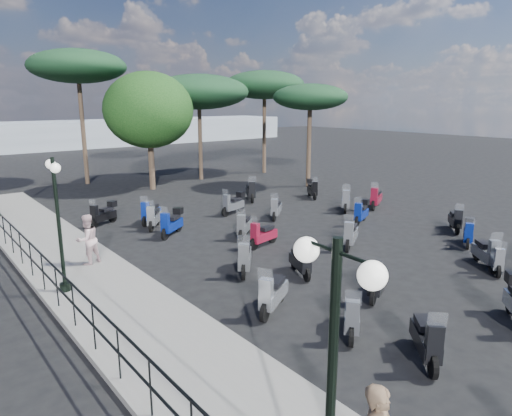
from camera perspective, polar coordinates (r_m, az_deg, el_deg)
ground at (r=16.36m, az=4.81°, el=-6.12°), size 120.00×120.00×0.00m
sidewalk at (r=15.70m, az=-21.04°, el=-7.55°), size 3.00×30.00×0.15m
railing at (r=14.96m, az=-25.81°, el=-5.70°), size 0.04×26.04×1.10m
lamp_post_0 at (r=5.26m, az=9.37°, el=-21.80°), size 0.33×1.18×3.99m
lamp_post_1 at (r=13.61m, az=-23.50°, el=-1.00°), size 0.37×1.12×3.81m
pedestrian_far at (r=15.96m, az=-20.33°, el=-3.71°), size 0.97×0.86×1.67m
scooter_1 at (r=11.30m, az=11.91°, el=-13.03°), size 1.38×1.17×1.36m
scooter_2 at (r=12.12m, az=2.10°, el=-10.73°), size 1.60×1.04×1.42m
scooter_3 at (r=14.71m, az=-1.44°, el=-6.25°), size 1.26×1.46×1.45m
scooter_4 at (r=18.97m, az=-10.48°, el=-1.91°), size 1.50×1.14×1.38m
scooter_5 at (r=21.32m, az=-18.53°, el=-0.77°), size 1.51×0.92×1.30m
scooter_6 at (r=10.65m, az=20.54°, el=-15.21°), size 1.34×1.35×1.43m
scooter_7 at (r=13.37m, az=14.97°, el=-8.99°), size 1.54×0.89×1.32m
scooter_8 at (r=14.58m, az=5.63°, el=-6.77°), size 0.81×1.50×1.27m
scooter_9 at (r=18.48m, az=-1.50°, el=-2.28°), size 1.35×1.14×1.33m
scooter_10 at (r=20.22m, az=-12.65°, el=-1.19°), size 1.17×1.40×1.37m
scooter_11 at (r=21.03m, az=-13.05°, el=-0.62°), size 1.42×1.20×1.39m
scooter_14 at (r=17.51m, az=11.74°, el=-3.32°), size 1.60×1.07×1.44m
scooter_15 at (r=17.28m, az=0.86°, el=-3.43°), size 1.61×0.62×1.29m
scooter_16 at (r=21.39m, az=2.52°, el=-0.13°), size 1.33×1.15×1.32m
scooter_17 at (r=22.23m, az=-2.84°, el=0.51°), size 1.64×0.75×1.34m
scooter_19 at (r=16.67m, az=27.79°, el=-5.79°), size 1.28×0.95×1.19m
scooter_20 at (r=19.28m, az=25.01°, el=-2.86°), size 1.45×0.91×1.26m
scooter_21 at (r=21.07m, az=13.01°, el=-0.56°), size 1.56×0.89×1.33m
scooter_22 at (r=25.14m, az=-0.67°, el=2.06°), size 1.09×1.66×1.48m
scooter_24 at (r=17.01m, az=26.82°, el=-5.08°), size 1.21×1.38×1.38m
scooter_25 at (r=21.09m, az=23.65°, el=-1.45°), size 1.35×1.13×1.32m
scooter_26 at (r=23.27m, az=11.16°, el=0.87°), size 1.49×1.28×1.48m
scooter_27 at (r=24.21m, az=14.76°, el=1.16°), size 1.70×1.01×1.47m
scooter_28 at (r=26.08m, az=7.04°, el=2.33°), size 1.03×1.47×1.32m
broadleaf_tree at (r=28.78m, az=-13.27°, el=11.81°), size 5.37×5.37×7.13m
pine_0 at (r=31.92m, az=-7.15°, el=14.18°), size 6.72×6.72×7.15m
pine_1 at (r=34.74m, az=1.06°, el=15.10°), size 5.95×5.95×7.56m
pine_2 at (r=32.08m, az=-21.41°, el=16.12°), size 6.06×6.06×8.57m
pine_3 at (r=29.11m, az=6.79°, el=13.55°), size 4.63×4.63×6.43m
distant_hills at (r=57.30m, az=-28.03°, el=7.87°), size 70.00×8.00×3.00m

